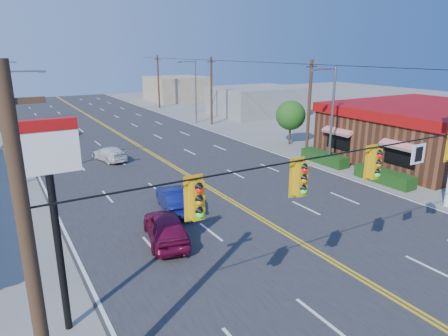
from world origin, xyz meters
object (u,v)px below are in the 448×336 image
car_magenta (166,228)px  car_silver (63,132)px  signal_span (393,174)px  pizza_hut_sign (51,185)px  car_white (109,154)px  car_blue (175,200)px  kfc (422,131)px

car_magenta → car_silver: (-0.15, 28.47, -0.12)m
signal_span → pizza_hut_sign: size_ratio=3.55×
car_magenta → car_white: size_ratio=1.09×
pizza_hut_sign → car_blue: pizza_hut_sign is taller
pizza_hut_sign → car_magenta: pizza_hut_sign is taller
pizza_hut_sign → car_blue: 11.53m
kfc → car_white: kfc is taller
kfc → car_magenta: bearing=-171.6°
kfc → car_silver: bearing=136.1°
pizza_hut_sign → car_magenta: (5.36, 4.24, -4.42)m
car_blue → car_white: 13.11m
car_magenta → car_blue: bearing=-107.8°
signal_span → kfc: signal_span is taller
pizza_hut_sign → car_silver: size_ratio=1.49×
kfc → car_magenta: size_ratio=3.66×
car_magenta → pizza_hut_sign: bearing=50.7°
car_magenta → kfc: bearing=-159.4°
signal_span → pizza_hut_sign: 11.60m
signal_span → pizza_hut_sign: (-10.88, 4.00, 0.30)m
signal_span → car_white: (-3.84, 24.80, -4.29)m
pizza_hut_sign → signal_span: bearing=-20.2°
car_magenta → car_silver: size_ratio=0.97×
signal_span → car_magenta: size_ratio=5.46×
signal_span → car_silver: 37.39m
car_white → car_silver: (-1.84, 11.92, 0.05)m
car_white → car_magenta: bearing=71.3°
car_white → car_silver: car_silver is taller
kfc → car_blue: size_ratio=3.69×
pizza_hut_sign → kfc: bearing=14.5°
signal_span → kfc: bearing=30.9°
kfc → pizza_hut_sign: (-30.90, -8.00, 2.80)m
car_blue → car_silver: 25.12m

